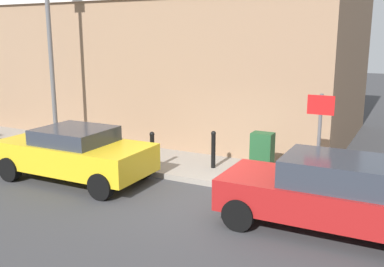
{
  "coord_description": "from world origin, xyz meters",
  "views": [
    {
      "loc": [
        -8.52,
        -3.97,
        3.7
      ],
      "look_at": [
        1.41,
        1.21,
        1.2
      ],
      "focal_mm": 40.87,
      "sensor_mm": 36.0,
      "label": 1
    }
  ],
  "objects_px": {
    "car_yellow": "(75,153)",
    "lamppost": "(50,49)",
    "bollard_near_cabinet": "(213,148)",
    "bollard_far_kerb": "(152,149)",
    "utility_cabinet": "(262,156)",
    "car_red": "(331,193)",
    "street_sign": "(320,128)"
  },
  "relations": [
    {
      "from": "lamppost",
      "to": "street_sign",
      "type": "bearing_deg",
      "value": -92.47
    },
    {
      "from": "bollard_far_kerb",
      "to": "lamppost",
      "type": "xyz_separation_m",
      "value": [
        0.58,
        4.08,
        2.6
      ]
    },
    {
      "from": "bollard_near_cabinet",
      "to": "bollard_far_kerb",
      "type": "relative_size",
      "value": 1.0
    },
    {
      "from": "bollard_far_kerb",
      "to": "lamppost",
      "type": "relative_size",
      "value": 0.18
    },
    {
      "from": "bollard_far_kerb",
      "to": "car_yellow",
      "type": "bearing_deg",
      "value": 132.13
    },
    {
      "from": "bollard_far_kerb",
      "to": "street_sign",
      "type": "xyz_separation_m",
      "value": [
        0.21,
        -4.36,
        0.96
      ]
    },
    {
      "from": "car_red",
      "to": "street_sign",
      "type": "height_order",
      "value": "street_sign"
    },
    {
      "from": "car_yellow",
      "to": "bollard_far_kerb",
      "type": "distance_m",
      "value": 2.02
    },
    {
      "from": "car_red",
      "to": "car_yellow",
      "type": "bearing_deg",
      "value": -1.16
    },
    {
      "from": "lamppost",
      "to": "car_red",
      "type": "bearing_deg",
      "value": -102.53
    },
    {
      "from": "bollard_near_cabinet",
      "to": "car_red",
      "type": "bearing_deg",
      "value": -122.87
    },
    {
      "from": "car_red",
      "to": "bollard_far_kerb",
      "type": "bearing_deg",
      "value": -16.56
    },
    {
      "from": "car_red",
      "to": "bollard_far_kerb",
      "type": "distance_m",
      "value": 5.17
    },
    {
      "from": "bollard_far_kerb",
      "to": "bollard_near_cabinet",
      "type": "bearing_deg",
      "value": -59.23
    },
    {
      "from": "bollard_near_cabinet",
      "to": "bollard_far_kerb",
      "type": "distance_m",
      "value": 1.67
    },
    {
      "from": "street_sign",
      "to": "car_yellow",
      "type": "bearing_deg",
      "value": 105.0
    },
    {
      "from": "utility_cabinet",
      "to": "bollard_near_cabinet",
      "type": "distance_m",
      "value": 1.43
    },
    {
      "from": "car_yellow",
      "to": "lamppost",
      "type": "bearing_deg",
      "value": -37.64
    },
    {
      "from": "car_yellow",
      "to": "lamppost",
      "type": "xyz_separation_m",
      "value": [
        1.94,
        2.58,
        2.56
      ]
    },
    {
      "from": "car_yellow",
      "to": "car_red",
      "type": "bearing_deg",
      "value": 178.59
    },
    {
      "from": "car_yellow",
      "to": "street_sign",
      "type": "relative_size",
      "value": 1.78
    },
    {
      "from": "car_red",
      "to": "street_sign",
      "type": "relative_size",
      "value": 1.8
    },
    {
      "from": "bollard_near_cabinet",
      "to": "bollard_far_kerb",
      "type": "xyz_separation_m",
      "value": [
        -0.85,
        1.43,
        0.0
      ]
    },
    {
      "from": "lamppost",
      "to": "car_yellow",
      "type": "bearing_deg",
      "value": -126.9
    },
    {
      "from": "car_red",
      "to": "street_sign",
      "type": "xyz_separation_m",
      "value": [
        1.65,
        0.61,
        0.89
      ]
    },
    {
      "from": "car_red",
      "to": "lamppost",
      "type": "relative_size",
      "value": 0.72
    },
    {
      "from": "car_yellow",
      "to": "bollard_near_cabinet",
      "type": "xyz_separation_m",
      "value": [
        2.21,
        -2.93,
        -0.04
      ]
    },
    {
      "from": "lamppost",
      "to": "bollard_near_cabinet",
      "type": "bearing_deg",
      "value": -87.15
    },
    {
      "from": "car_red",
      "to": "utility_cabinet",
      "type": "xyz_separation_m",
      "value": [
        2.19,
        2.11,
        -0.09
      ]
    },
    {
      "from": "lamppost",
      "to": "bollard_far_kerb",
      "type": "bearing_deg",
      "value": -98.08
    },
    {
      "from": "bollard_near_cabinet",
      "to": "street_sign",
      "type": "height_order",
      "value": "street_sign"
    },
    {
      "from": "car_yellow",
      "to": "lamppost",
      "type": "distance_m",
      "value": 4.12
    }
  ]
}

